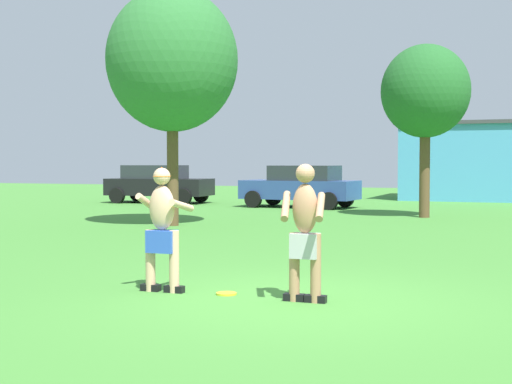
% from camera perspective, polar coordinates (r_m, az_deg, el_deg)
% --- Properties ---
extents(ground_plane, '(80.00, 80.00, 0.00)m').
position_cam_1_polar(ground_plane, '(8.97, 2.89, -8.54)').
color(ground_plane, '#428433').
extents(player_with_cap, '(0.62, 0.56, 1.63)m').
position_cam_1_polar(player_with_cap, '(9.55, -7.37, -2.51)').
color(player_with_cap, black).
rests_on(player_with_cap, ground_plane).
extents(player_in_gray, '(0.65, 0.56, 1.68)m').
position_cam_1_polar(player_in_gray, '(8.80, 3.87, -2.98)').
color(player_in_gray, black).
rests_on(player_in_gray, ground_plane).
extents(frisbee, '(0.27, 0.27, 0.03)m').
position_cam_1_polar(frisbee, '(9.39, -2.34, -7.98)').
color(frisbee, yellow).
rests_on(frisbee, ground_plane).
extents(car_blue_mid_lot, '(4.44, 2.34, 1.58)m').
position_cam_1_polar(car_blue_mid_lot, '(27.31, 3.55, 0.51)').
color(car_blue_mid_lot, '#2D478C').
rests_on(car_blue_mid_lot, ground_plane).
extents(car_black_far_end, '(4.38, 2.20, 1.58)m').
position_cam_1_polar(car_black_far_end, '(30.68, -7.69, 0.69)').
color(car_black_far_end, black).
rests_on(car_black_far_end, ground_plane).
extents(tree_left_field, '(3.50, 3.50, 6.32)m').
position_cam_1_polar(tree_left_field, '(19.71, -6.60, 10.21)').
color(tree_left_field, brown).
rests_on(tree_left_field, ground_plane).
extents(tree_right_field, '(2.71, 2.71, 5.30)m').
position_cam_1_polar(tree_right_field, '(22.96, 13.16, 7.65)').
color(tree_right_field, brown).
rests_on(tree_right_field, ground_plane).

